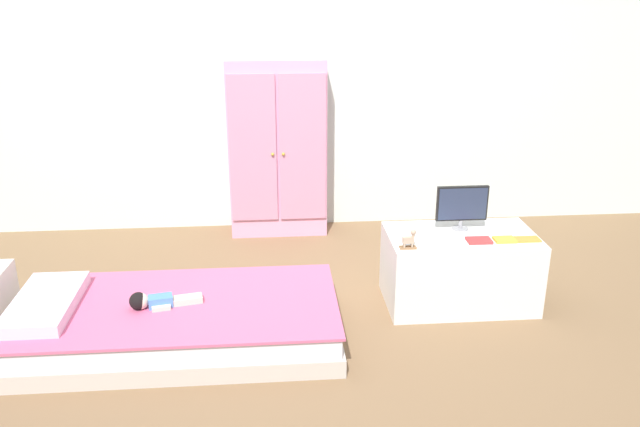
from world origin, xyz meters
name	(u,v)px	position (x,y,z in m)	size (l,w,h in m)	color
ground_plane	(294,318)	(0.00, 0.00, -0.01)	(10.00, 10.00, 0.02)	brown
back_wall	(282,56)	(0.00, 1.57, 1.35)	(6.40, 0.05, 2.70)	silver
bed	(178,322)	(-0.66, -0.21, 0.11)	(1.79, 0.90, 0.23)	beige
pillow	(45,303)	(-1.36, -0.21, 0.26)	(0.32, 0.64, 0.07)	silver
doll	(152,301)	(-0.78, -0.24, 0.27)	(0.39, 0.15, 0.10)	#4C84C6
wardrobe	(278,149)	(-0.06, 1.39, 0.68)	(0.74, 0.31, 1.36)	#E599BC
tv_stand	(459,269)	(1.03, 0.11, 0.23)	(0.90, 0.52, 0.46)	silver
tv_monitor	(462,205)	(1.04, 0.19, 0.62)	(0.32, 0.10, 0.28)	#99999E
rocking_horse_toy	(410,240)	(0.66, -0.07, 0.51)	(0.10, 0.04, 0.12)	#8E6642
book_red	(479,240)	(1.10, -0.01, 0.46)	(0.14, 0.10, 0.02)	#CC3838
book_yellow	(504,240)	(1.25, -0.01, 0.46)	(0.12, 0.09, 0.02)	gold
book_orange	(526,239)	(1.38, -0.01, 0.46)	(0.15, 0.08, 0.01)	orange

